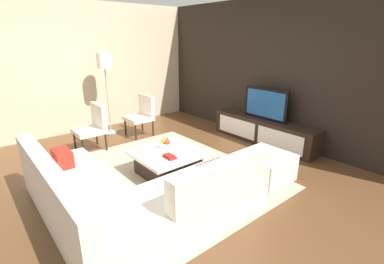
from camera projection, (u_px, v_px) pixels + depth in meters
ground_plane at (167, 178)px, 4.29m from camera, size 14.00×14.00×0.00m
feature_wall_back at (278, 72)px, 5.48m from camera, size 6.40×0.12×2.80m
side_wall_left at (91, 68)px, 6.29m from camera, size 0.12×5.20×2.80m
area_rug at (163, 175)px, 4.36m from camera, size 3.26×2.73×0.01m
media_console at (263, 131)px, 5.66m from camera, size 2.27×0.47×0.50m
television at (266, 104)px, 5.48m from camera, size 0.97×0.06×0.62m
sectional_couch at (128, 196)px, 3.28m from camera, size 2.45×2.30×0.80m
coffee_table at (168, 162)px, 4.36m from camera, size 0.94×0.98×0.38m
accent_chair_near at (93, 125)px, 5.26m from camera, size 0.54×0.51×0.87m
floor_lamp at (105, 66)px, 5.86m from camera, size 0.30×0.30×1.75m
ottoman at (265, 166)px, 4.22m from camera, size 0.70×0.70×0.40m
fruit_bowl at (166, 144)px, 4.48m from camera, size 0.28×0.28×0.14m
accent_chair_far at (142, 113)px, 6.08m from camera, size 0.54×0.51×0.87m
book_stack at (169, 156)px, 4.07m from camera, size 0.21×0.13×0.05m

